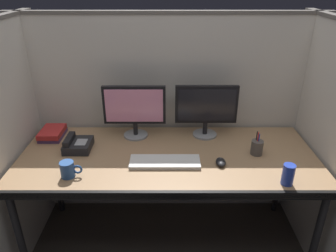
{
  "coord_description": "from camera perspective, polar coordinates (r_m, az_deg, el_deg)",
  "views": [
    {
      "loc": [
        -0.0,
        -1.47,
        1.8
      ],
      "look_at": [
        0.0,
        0.35,
        0.92
      ],
      "focal_mm": 34.02,
      "sensor_mm": 36.0,
      "label": 1
    }
  ],
  "objects": [
    {
      "name": "cubicle_partition_rear",
      "position": [
        2.43,
        -0.02,
        1.28
      ],
      "size": [
        2.21,
        0.06,
        1.57
      ],
      "color": "beige",
      "rests_on": "ground"
    },
    {
      "name": "cubicle_partition_left",
      "position": [
        2.18,
        -27.2,
        -4.83
      ],
      "size": [
        0.06,
        1.41,
        1.57
      ],
      "color": "beige",
      "rests_on": "ground"
    },
    {
      "name": "cubicle_partition_right",
      "position": [
        2.19,
        27.16,
        -4.76
      ],
      "size": [
        0.06,
        1.41,
        1.57
      ],
      "color": "beige",
      "rests_on": "ground"
    },
    {
      "name": "desk",
      "position": [
        2.07,
        0.0,
        -6.48
      ],
      "size": [
        1.9,
        0.8,
        0.74
      ],
      "color": "#997551",
      "rests_on": "ground"
    },
    {
      "name": "monitor_left",
      "position": [
        2.2,
        -6.05,
        3.19
      ],
      "size": [
        0.43,
        0.17,
        0.37
      ],
      "color": "gray",
      "rests_on": "desk"
    },
    {
      "name": "monitor_right",
      "position": [
        2.22,
        6.84,
        3.31
      ],
      "size": [
        0.43,
        0.17,
        0.37
      ],
      "color": "gray",
      "rests_on": "desk"
    },
    {
      "name": "keyboard_main",
      "position": [
        1.96,
        -0.54,
        -6.46
      ],
      "size": [
        0.43,
        0.15,
        0.02
      ],
      "primitive_type": "cube",
      "color": "silver",
      "rests_on": "desk"
    },
    {
      "name": "computer_mouse",
      "position": [
        1.97,
        9.44,
        -6.38
      ],
      "size": [
        0.06,
        0.1,
        0.04
      ],
      "color": "black",
      "rests_on": "desk"
    },
    {
      "name": "desk_phone",
      "position": [
        2.18,
        -15.95,
        -3.25
      ],
      "size": [
        0.17,
        0.19,
        0.09
      ],
      "color": "black",
      "rests_on": "desk"
    },
    {
      "name": "book_stack",
      "position": [
        2.4,
        -20.04,
        -1.24
      ],
      "size": [
        0.15,
        0.22,
        0.06
      ],
      "color": "#4C3366",
      "rests_on": "desk"
    },
    {
      "name": "soda_can",
      "position": [
        1.88,
        20.74,
        -8.1
      ],
      "size": [
        0.07,
        0.07,
        0.12
      ],
      "primitive_type": "cylinder",
      "color": "#263FB2",
      "rests_on": "desk"
    },
    {
      "name": "pen_cup",
      "position": [
        2.12,
        15.63,
        -3.67
      ],
      "size": [
        0.08,
        0.08,
        0.16
      ],
      "color": "#4C4742",
      "rests_on": "desk"
    },
    {
      "name": "coffee_mug",
      "position": [
        1.91,
        -17.47,
        -7.45
      ],
      "size": [
        0.13,
        0.08,
        0.09
      ],
      "color": "#264C8C",
      "rests_on": "desk"
    }
  ]
}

